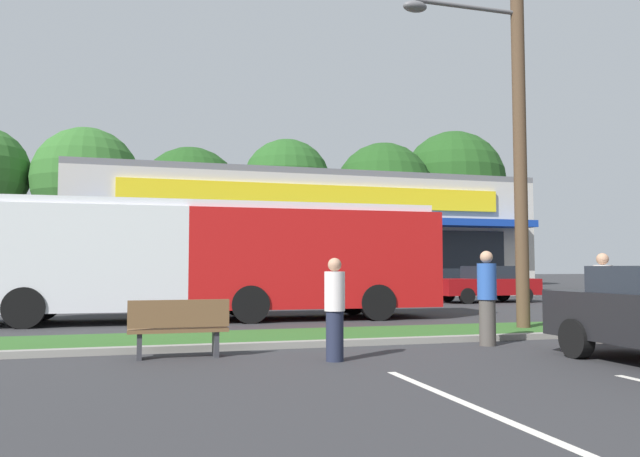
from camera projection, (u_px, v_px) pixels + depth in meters
name	position (u px, v px, depth m)	size (l,w,h in m)	color
grass_median	(412.00, 333.00, 13.34)	(56.00, 2.20, 0.12)	#2D5B23
curb_lip	(438.00, 340.00, 12.17)	(56.00, 0.24, 0.12)	gray
parking_stripe_0	(480.00, 409.00, 6.42)	(0.12, 4.80, 0.01)	silver
storefront_building	(295.00, 238.00, 34.77)	(23.49, 12.10, 6.25)	#BCB7AD
tree_mid_left	(86.00, 180.00, 40.38)	(6.84, 6.84, 10.56)	#473323
tree_mid	(190.00, 198.00, 43.75)	(7.23, 7.23, 9.94)	#473323
tree_mid_right	(287.00, 183.00, 46.05)	(6.51, 6.51, 10.97)	#473323
tree_right	(384.00, 192.00, 47.15)	(7.39, 7.39, 10.92)	#473323
tree_far_right	(454.00, 183.00, 50.04)	(8.26, 8.26, 12.42)	#473323
utility_pole	(513.00, 93.00, 14.31)	(3.03, 2.40, 10.25)	#4C3826
city_bus	(210.00, 257.00, 17.31)	(13.00, 2.94, 3.25)	#B71414
bus_stop_bench	(179.00, 327.00, 10.09)	(1.60, 0.45, 0.95)	brown
car_2	(224.00, 285.00, 23.50)	(4.11, 1.94, 1.56)	maroon
car_4	(486.00, 284.00, 26.28)	(4.34, 1.89, 1.53)	maroon
pedestrian_by_pole	(487.00, 298.00, 11.75)	(0.36, 0.36, 1.79)	#47423D
pedestrian_mid	(335.00, 309.00, 9.80)	(0.33, 0.33, 1.62)	#1E2338
pedestrian_far	(604.00, 298.00, 12.14)	(0.35, 0.35, 1.75)	#47423D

